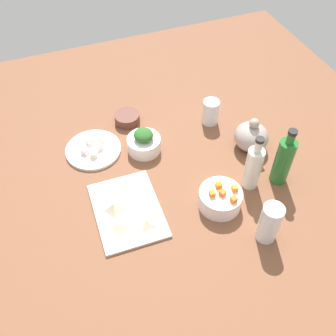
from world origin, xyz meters
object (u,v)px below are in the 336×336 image
at_px(cutting_board, 128,210).
at_px(teapot, 251,136).
at_px(bowl_carrots, 220,199).
at_px(drinking_glass_0, 269,223).
at_px(bowl_greens, 144,144).
at_px(bottle_1, 253,167).
at_px(drinking_glass_1, 211,112).
at_px(bowl_small_side, 127,118).
at_px(bottle_0, 283,161).
at_px(plate_tofu, 93,150).

bearing_deg(cutting_board, teapot, 102.98).
bearing_deg(bowl_carrots, drinking_glass_0, 26.82).
xyz_separation_m(cutting_board, bowl_greens, (-0.25, 0.14, 0.02)).
distance_m(bottle_1, drinking_glass_1, 0.34).
distance_m(bowl_small_side, teapot, 0.49).
xyz_separation_m(cutting_board, bottle_0, (0.06, 0.53, 0.09)).
xyz_separation_m(bottle_0, bottle_1, (-0.02, -0.10, -0.01)).
bearing_deg(teapot, bowl_carrots, -48.01).
xyz_separation_m(bowl_greens, bottle_0, (0.30, 0.39, 0.07)).
xyz_separation_m(bowl_greens, bowl_carrots, (0.33, 0.15, 0.00)).
relative_size(cutting_board, bowl_small_side, 2.84).
height_order(cutting_board, bottle_1, bottle_1).
relative_size(bottle_1, drinking_glass_0, 1.51).
bearing_deg(bottle_1, bottle_0, 80.87).
bearing_deg(bottle_0, drinking_glass_0, -40.53).
xyz_separation_m(bowl_carrots, teapot, (-0.20, 0.22, 0.02)).
height_order(plate_tofu, bowl_small_side, bowl_small_side).
distance_m(bottle_1, drinking_glass_0, 0.21).
bearing_deg(bowl_carrots, bottle_0, 96.18).
relative_size(cutting_board, bowl_carrots, 2.00).
xyz_separation_m(plate_tofu, bottle_0, (0.37, 0.57, 0.09)).
height_order(bottle_0, drinking_glass_0, bottle_0).
distance_m(plate_tofu, teapot, 0.59).
bearing_deg(bottle_0, bowl_greens, -127.83).
bearing_deg(bowl_greens, drinking_glass_0, 25.41).
distance_m(teapot, drinking_glass_0, 0.39).
xyz_separation_m(bottle_1, drinking_glass_1, (-0.34, 0.01, -0.04)).
xyz_separation_m(drinking_glass_0, drinking_glass_1, (-0.54, 0.06, -0.02)).
xyz_separation_m(bowl_carrots, drinking_glass_1, (-0.38, 0.14, 0.02)).
relative_size(bowl_greens, teapot, 0.84).
bearing_deg(cutting_board, drinking_glass_1, 124.58).
bearing_deg(teapot, bowl_greens, -108.65).
relative_size(bowl_carrots, drinking_glass_0, 0.97).
bearing_deg(bowl_greens, bowl_carrots, 24.72).
bearing_deg(cutting_board, drinking_glass_0, 56.97).
bearing_deg(bowl_carrots, plate_tofu, -139.71).
bearing_deg(bottle_1, plate_tofu, -126.73).
height_order(bottle_1, drinking_glass_1, bottle_1).
xyz_separation_m(cutting_board, drinking_glass_0, (0.24, 0.37, 0.07)).
height_order(cutting_board, drinking_glass_1, drinking_glass_1).
bearing_deg(bowl_greens, plate_tofu, -109.02).
height_order(plate_tofu, bowl_carrots, bowl_carrots).
relative_size(bowl_carrots, drinking_glass_1, 1.38).
xyz_separation_m(bowl_small_side, bottle_0, (0.48, 0.40, 0.08)).
bearing_deg(teapot, plate_tofu, -108.77).
xyz_separation_m(bowl_carrots, bowl_small_side, (-0.50, -0.17, -0.01)).
distance_m(teapot, bottle_0, 0.18).
relative_size(plate_tofu, drinking_glass_0, 1.41).
bearing_deg(teapot, drinking_glass_1, -155.94).
bearing_deg(bowl_greens, cutting_board, -29.78).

